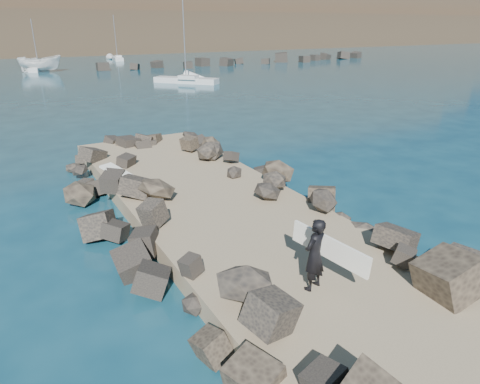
{
  "coord_description": "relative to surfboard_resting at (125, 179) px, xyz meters",
  "views": [
    {
      "loc": [
        -6.34,
        -12.13,
        6.53
      ],
      "look_at": [
        0.0,
        -1.0,
        1.5
      ],
      "focal_mm": 32.0,
      "sensor_mm": 36.0,
      "label": 1
    }
  ],
  "objects": [
    {
      "name": "ground",
      "position": [
        2.56,
        -3.4,
        -1.04
      ],
      "size": [
        800.0,
        800.0,
        0.0
      ],
      "primitive_type": "plane",
      "color": "#0F384C",
      "rests_on": "ground"
    },
    {
      "name": "jetty",
      "position": [
        2.56,
        -5.4,
        -0.74
      ],
      "size": [
        6.0,
        26.0,
        0.6
      ],
      "primitive_type": "cube",
      "color": "#8C7759",
      "rests_on": "ground"
    },
    {
      "name": "riprap_left",
      "position": [
        -0.34,
        -4.9,
        -0.54
      ],
      "size": [
        2.6,
        22.0,
        1.0
      ],
      "primitive_type": "cube",
      "color": "black",
      "rests_on": "ground"
    },
    {
      "name": "riprap_right",
      "position": [
        5.46,
        -4.9,
        -0.54
      ],
      "size": [
        2.6,
        22.0,
        1.0
      ],
      "primitive_type": "cube",
      "color": "black",
      "rests_on": "ground"
    },
    {
      "name": "breakwater_secondary",
      "position": [
        37.56,
        51.6,
        -0.44
      ],
      "size": [
        52.0,
        4.0,
        1.2
      ],
      "primitive_type": "cube",
      "color": "black",
      "rests_on": "ground"
    },
    {
      "name": "surfboard_resting",
      "position": [
        0.0,
        0.0,
        0.0
      ],
      "size": [
        1.48,
        2.28,
        0.08
      ],
      "primitive_type": "cube",
      "rotation": [
        0.0,
        0.0,
        0.44
      ],
      "color": "white",
      "rests_on": "riprap_left"
    },
    {
      "name": "boat_imported",
      "position": [
        2.95,
        55.57,
        0.14
      ],
      "size": [
        6.51,
        4.18,
        2.35
      ],
      "primitive_type": "imported",
      "rotation": [
        0.0,
        0.0,
        1.23
      ],
      "color": "white",
      "rests_on": "ground"
    },
    {
      "name": "surfer_with_board",
      "position": [
        2.14,
        -8.78,
        0.48
      ],
      "size": [
        1.11,
        2.22,
        1.82
      ],
      "color": "black",
      "rests_on": "jetty"
    },
    {
      "name": "sailboat_c",
      "position": [
        16.48,
        32.96,
        -0.69
      ],
      "size": [
        6.47,
        7.0,
        9.35
      ],
      "color": "silver",
      "rests_on": "ground"
    },
    {
      "name": "sailboat_d",
      "position": [
        18.58,
        72.13,
        -0.69
      ],
      "size": [
        2.48,
        7.06,
        8.36
      ],
      "color": "silver",
      "rests_on": "ground"
    },
    {
      "name": "sailboat_b",
      "position": [
        2.88,
        57.61,
        -0.69
      ],
      "size": [
        3.49,
        6.15,
        7.45
      ],
      "color": "silver",
      "rests_on": "ground"
    }
  ]
}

